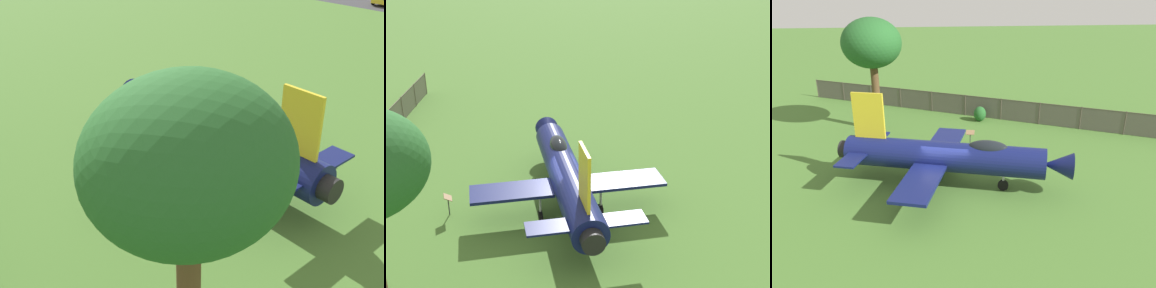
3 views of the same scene
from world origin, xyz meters
The scene contains 3 objects.
ground_plane centered at (0.00, 0.00, 0.00)m, with size 200.00×200.00×0.00m, color #47722D.
display_jet centered at (0.35, -0.11, 1.82)m, with size 12.92×9.95×5.22m.
info_plaque centered at (2.22, 5.64, 0.85)m, with size 0.67×0.52×1.14m.
Camera 2 is at (-20.62, 10.63, 13.82)m, focal length 47.56 mm.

